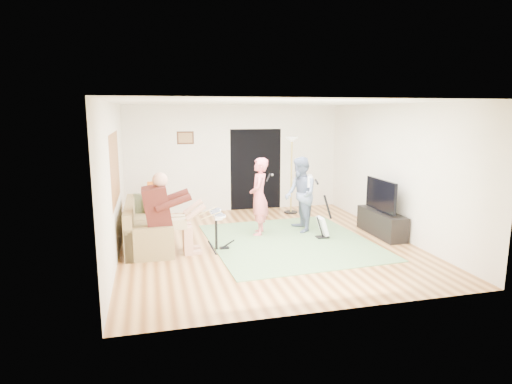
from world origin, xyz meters
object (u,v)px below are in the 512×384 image
at_px(singer, 259,197).
at_px(television, 381,195).
at_px(drum_kit, 216,233).
at_px(dining_chair, 157,209).
at_px(sofa, 145,231).
at_px(guitarist, 300,195).
at_px(tv_cabinet, 382,223).
at_px(torchiere_lamp, 292,162).
at_px(guitar_spare, 323,226).

relative_size(singer, television, 1.48).
xyz_separation_m(drum_kit, dining_chair, (-1.01, 2.29, 0.01)).
relative_size(sofa, guitarist, 1.28).
distance_m(sofa, tv_cabinet, 4.82).
relative_size(drum_kit, torchiere_lamp, 0.39).
xyz_separation_m(guitarist, torchiere_lamp, (0.36, 1.67, 0.51)).
bearing_deg(drum_kit, tv_cabinet, 2.54).
bearing_deg(tv_cabinet, singer, 165.13).
bearing_deg(dining_chair, torchiere_lamp, 0.13).
relative_size(drum_kit, dining_chair, 0.78).
xyz_separation_m(sofa, tv_cabinet, (4.79, -0.49, -0.03)).
bearing_deg(guitarist, television, 67.86).
xyz_separation_m(drum_kit, guitar_spare, (2.22, 0.22, -0.07)).
bearing_deg(guitar_spare, guitarist, 114.28).
xyz_separation_m(sofa, guitarist, (3.23, 0.18, 0.53)).
height_order(guitarist, television, guitarist).
height_order(singer, guitarist, singer).
xyz_separation_m(tv_cabinet, television, (-0.05, -0.00, 0.60)).
xyz_separation_m(guitar_spare, tv_cabinet, (1.28, -0.07, -0.01)).
distance_m(drum_kit, torchiere_lamp, 3.54).
height_order(guitarist, dining_chair, guitarist).
bearing_deg(tv_cabinet, dining_chair, 154.71).
bearing_deg(torchiere_lamp, dining_chair, -176.27).
bearing_deg(torchiere_lamp, singer, -127.04).
relative_size(sofa, dining_chair, 2.16).
bearing_deg(guitar_spare, drum_kit, -174.25).
distance_m(torchiere_lamp, tv_cabinet, 2.84).
distance_m(singer, guitar_spare, 1.44).
distance_m(singer, tv_cabinet, 2.62).
xyz_separation_m(dining_chair, tv_cabinet, (4.51, -2.13, -0.09)).
bearing_deg(television, guitar_spare, 176.86).
bearing_deg(torchiere_lamp, television, -63.96).
bearing_deg(guitarist, torchiere_lamp, 169.77).
bearing_deg(sofa, guitarist, 3.24).
xyz_separation_m(sofa, singer, (2.32, 0.16, 0.53)).
height_order(drum_kit, guitarist, guitarist).
distance_m(singer, television, 2.51).
xyz_separation_m(drum_kit, singer, (1.03, 0.81, 0.48)).
xyz_separation_m(sofa, television, (4.74, -0.49, 0.57)).
bearing_deg(singer, sofa, -67.83).
bearing_deg(tv_cabinet, torchiere_lamp, 117.01).
bearing_deg(singer, drum_kit, -33.52).
bearing_deg(guitar_spare, sofa, 173.06).
xyz_separation_m(sofa, drum_kit, (1.29, -0.65, 0.05)).
xyz_separation_m(torchiere_lamp, tv_cabinet, (1.20, -2.35, -1.06)).
bearing_deg(sofa, singer, 3.99).
bearing_deg(television, guitarist, 155.83).
height_order(sofa, television, television).
distance_m(singer, guitarist, 0.91).
bearing_deg(singer, guitarist, 109.49).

